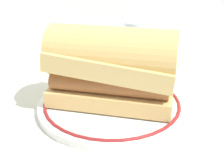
{
  "coord_description": "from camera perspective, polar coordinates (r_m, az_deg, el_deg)",
  "views": [
    {
      "loc": [
        -0.08,
        -0.41,
        0.25
      ],
      "look_at": [
        -0.03,
        0.02,
        0.04
      ],
      "focal_mm": 45.52,
      "sensor_mm": 36.0,
      "label": 1
    }
  ],
  "objects": [
    {
      "name": "plate",
      "position": [
        0.49,
        0.0,
        -3.93
      ],
      "size": [
        0.25,
        0.25,
        0.01
      ],
      "color": "white",
      "rests_on": "ground_plane"
    },
    {
      "name": "ground_plane",
      "position": [
        0.49,
        3.31,
        -5.42
      ],
      "size": [
        1.5,
        1.5,
        0.0
      ],
      "primitive_type": "plane",
      "color": "beige"
    },
    {
      "name": "sausage_sandwich",
      "position": [
        0.46,
        0.0,
        3.61
      ],
      "size": [
        0.23,
        0.17,
        0.13
      ],
      "rotation": [
        0.0,
        0.0,
        -0.35
      ],
      "color": "tan",
      "rests_on": "plate"
    },
    {
      "name": "drinking_glass",
      "position": [
        0.7,
        4.8,
        7.99
      ],
      "size": [
        0.06,
        0.06,
        0.1
      ],
      "color": "silver",
      "rests_on": "ground_plane"
    }
  ]
}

